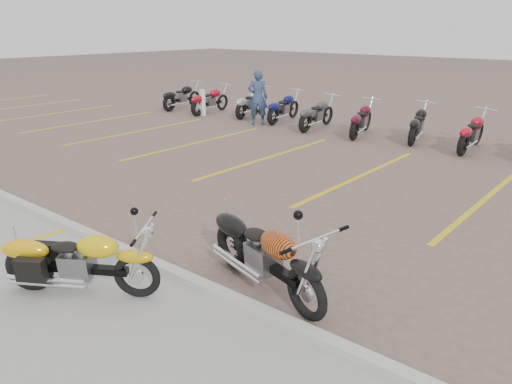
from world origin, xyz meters
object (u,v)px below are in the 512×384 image
person_a (258,97)px  bollard (203,103)px  yellow_cruiser (78,264)px  flame_cruiser (265,257)px

person_a → bollard: bearing=-38.2°
yellow_cruiser → bollard: size_ratio=1.84×
bollard → person_a: bearing=-0.8°
person_a → bollard: size_ratio=1.88×
yellow_cruiser → bollard: bollard is taller
flame_cruiser → bollard: size_ratio=2.26×
yellow_cruiser → person_a: bearing=86.8°
flame_cruiser → bollard: bollard is taller
yellow_cruiser → bollard: (-8.38, 10.47, 0.07)m
flame_cruiser → yellow_cruiser: bearing=-121.8°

